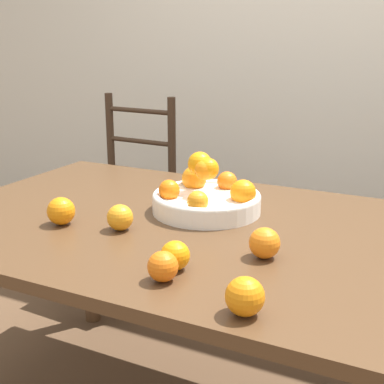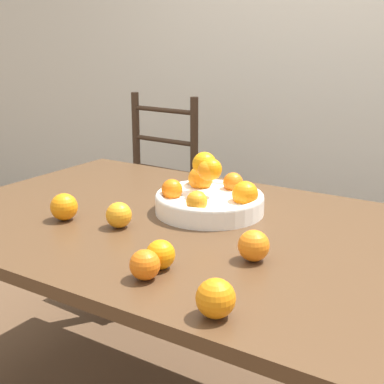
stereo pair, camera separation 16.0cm
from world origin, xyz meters
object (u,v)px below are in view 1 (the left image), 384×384
at_px(orange_loose_2, 61,211).
at_px(fruit_bowl, 207,196).
at_px(orange_loose_0, 175,255).
at_px(orange_loose_5, 163,266).
at_px(chair_left, 126,204).
at_px(orange_loose_3, 120,217).
at_px(orange_loose_1, 245,296).
at_px(orange_loose_4, 265,243).

bearing_deg(orange_loose_2, fruit_bowl, 42.28).
distance_m(orange_loose_0, orange_loose_5, 0.07).
bearing_deg(chair_left, orange_loose_3, -54.47).
xyz_separation_m(orange_loose_2, orange_loose_3, (0.18, 0.04, -0.00)).
distance_m(orange_loose_1, orange_loose_3, 0.58).
distance_m(orange_loose_2, orange_loose_4, 0.63).
bearing_deg(orange_loose_4, orange_loose_0, -136.01).
bearing_deg(chair_left, orange_loose_2, -64.01).
distance_m(fruit_bowl, orange_loose_2, 0.46).
xyz_separation_m(orange_loose_5, chair_left, (-0.88, 1.17, -0.31)).
distance_m(orange_loose_0, orange_loose_1, 0.26).
xyz_separation_m(orange_loose_3, orange_loose_5, (0.28, -0.24, -0.00)).
bearing_deg(orange_loose_4, orange_loose_1, -78.38).
bearing_deg(orange_loose_0, chair_left, 128.49).
height_order(orange_loose_4, orange_loose_5, orange_loose_4).
bearing_deg(orange_loose_2, chair_left, 113.37).
xyz_separation_m(orange_loose_3, orange_loose_4, (0.44, -0.01, 0.00)).
relative_size(orange_loose_0, orange_loose_5, 1.00).
relative_size(fruit_bowl, orange_loose_2, 4.14).
distance_m(fruit_bowl, orange_loose_3, 0.31).
xyz_separation_m(orange_loose_0, orange_loose_2, (-0.46, 0.13, 0.01)).
relative_size(orange_loose_0, orange_loose_1, 0.89).
distance_m(orange_loose_4, chair_left, 1.44).
height_order(fruit_bowl, orange_loose_0, fruit_bowl).
distance_m(orange_loose_1, orange_loose_2, 0.74).
distance_m(fruit_bowl, orange_loose_5, 0.52).
relative_size(orange_loose_2, orange_loose_5, 1.16).
relative_size(orange_loose_1, orange_loose_2, 0.98).
bearing_deg(orange_loose_3, orange_loose_1, -30.74).
relative_size(orange_loose_1, orange_loose_4, 1.02).
bearing_deg(orange_loose_3, orange_loose_5, -40.55).
bearing_deg(orange_loose_5, orange_loose_4, 54.70).
xyz_separation_m(orange_loose_2, orange_loose_4, (0.63, 0.03, -0.00)).
distance_m(orange_loose_1, orange_loose_5, 0.23).
height_order(orange_loose_2, orange_loose_5, orange_loose_2).
bearing_deg(orange_loose_0, orange_loose_4, 43.99).
relative_size(orange_loose_1, chair_left, 0.08).
relative_size(orange_loose_0, chair_left, 0.07).
height_order(fruit_bowl, orange_loose_1, fruit_bowl).
xyz_separation_m(fruit_bowl, orange_loose_4, (0.29, -0.27, -0.01)).
relative_size(orange_loose_4, chair_left, 0.08).
bearing_deg(chair_left, fruit_bowl, -38.79).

